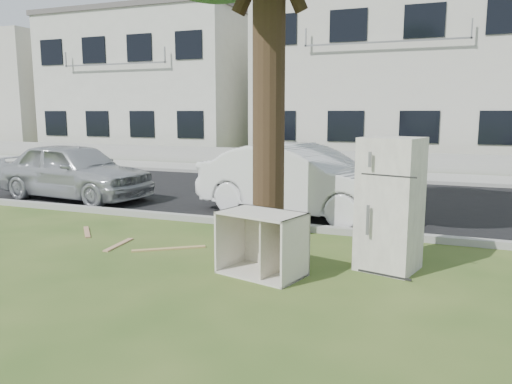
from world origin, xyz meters
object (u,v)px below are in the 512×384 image
at_px(car_center, 301,180).
at_px(car_left, 74,171).
at_px(fridge, 390,204).
at_px(cabinet, 262,243).

bearing_deg(car_center, car_left, 105.00).
distance_m(fridge, car_left, 8.49).
height_order(fridge, car_center, fridge).
relative_size(cabinet, car_left, 0.26).
bearing_deg(car_center, fridge, -130.72).
height_order(car_center, car_left, car_center).
relative_size(fridge, car_center, 0.40).
distance_m(cabinet, car_center, 3.94).
xyz_separation_m(cabinet, car_left, (-6.40, 3.82, 0.29)).
xyz_separation_m(car_center, car_left, (-5.83, -0.07, -0.04)).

